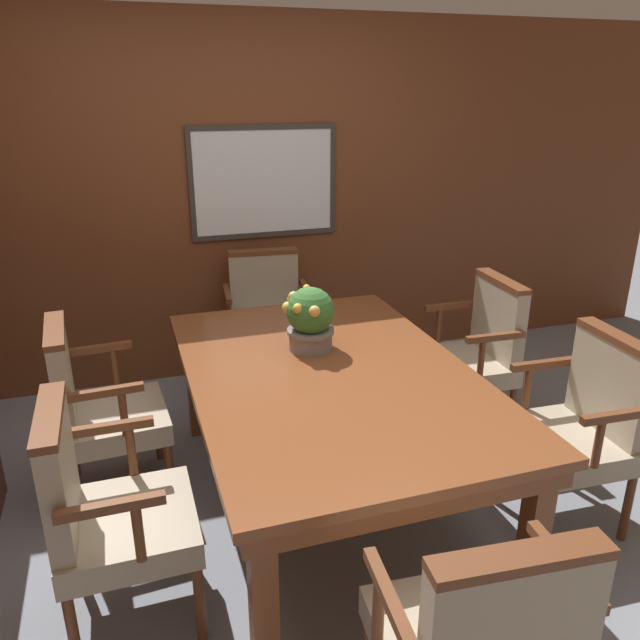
{
  "coord_description": "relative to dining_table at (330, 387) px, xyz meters",
  "views": [
    {
      "loc": [
        -0.72,
        -2.37,
        1.98
      ],
      "look_at": [
        0.14,
        0.29,
        0.93
      ],
      "focal_mm": 35.0,
      "sensor_mm": 36.0,
      "label": 1
    }
  ],
  "objects": [
    {
      "name": "ground_plane",
      "position": [
        -0.14,
        -0.14,
        -0.64
      ],
      "size": [
        14.0,
        14.0,
        0.0
      ],
      "primitive_type": "plane",
      "color": "gray"
    },
    {
      "name": "potted_plant",
      "position": [
        -0.01,
        0.28,
        0.25
      ],
      "size": [
        0.26,
        0.26,
        0.33
      ],
      "color": "gray",
      "rests_on": "dining_table"
    },
    {
      "name": "dining_table",
      "position": [
        0.0,
        0.0,
        0.0
      ],
      "size": [
        1.29,
        1.98,
        0.73
      ],
      "color": "brown",
      "rests_on": "ground_plane"
    },
    {
      "name": "chair_left_near",
      "position": [
        -1.03,
        -0.43,
        -0.13
      ],
      "size": [
        0.51,
        0.57,
        0.94
      ],
      "rotation": [
        0.0,
        0.0,
        1.57
      ],
      "color": "brown",
      "rests_on": "ground_plane"
    },
    {
      "name": "chair_left_far",
      "position": [
        -1.07,
        0.42,
        -0.13
      ],
      "size": [
        0.54,
        0.59,
        0.94
      ],
      "rotation": [
        0.0,
        0.0,
        1.63
      ],
      "color": "brown",
      "rests_on": "ground_plane"
    },
    {
      "name": "chair_right_near",
      "position": [
        1.07,
        -0.46,
        -0.13
      ],
      "size": [
        0.53,
        0.58,
        0.94
      ],
      "rotation": [
        0.0,
        0.0,
        -1.62
      ],
      "color": "brown",
      "rests_on": "ground_plane"
    },
    {
      "name": "chair_head_far",
      "position": [
        0.03,
        1.41,
        -0.13
      ],
      "size": [
        0.6,
        0.55,
        0.94
      ],
      "rotation": [
        0.0,
        0.0,
        -0.1
      ],
      "color": "brown",
      "rests_on": "ground_plane"
    },
    {
      "name": "wall_back",
      "position": [
        -0.14,
        1.75,
        0.58
      ],
      "size": [
        7.2,
        0.08,
        2.45
      ],
      "color": "brown",
      "rests_on": "ground_plane"
    },
    {
      "name": "chair_right_far",
      "position": [
        1.07,
        0.45,
        -0.13
      ],
      "size": [
        0.53,
        0.58,
        0.94
      ],
      "rotation": [
        0.0,
        0.0,
        -1.62
      ],
      "color": "brown",
      "rests_on": "ground_plane"
    }
  ]
}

